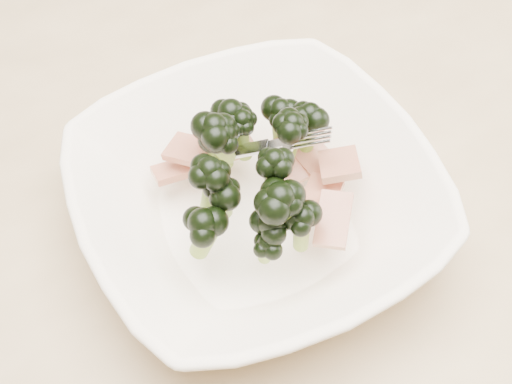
% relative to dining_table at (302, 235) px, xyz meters
% --- Properties ---
extents(dining_table, '(1.20, 0.80, 0.75)m').
position_rel_dining_table_xyz_m(dining_table, '(0.00, 0.00, 0.00)').
color(dining_table, tan).
rests_on(dining_table, ground).
extents(broccoli_dish, '(0.32, 0.32, 0.13)m').
position_rel_dining_table_xyz_m(broccoli_dish, '(-0.07, -0.02, 0.14)').
color(broccoli_dish, white).
rests_on(broccoli_dish, dining_table).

